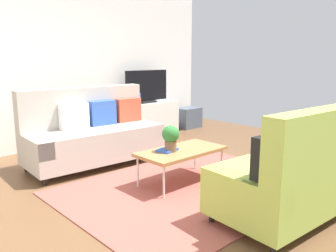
{
  "coord_description": "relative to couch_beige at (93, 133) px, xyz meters",
  "views": [
    {
      "loc": [
        -2.7,
        -2.83,
        1.53
      ],
      "look_at": [
        0.28,
        0.38,
        0.65
      ],
      "focal_mm": 36.78,
      "sensor_mm": 36.0,
      "label": 1
    }
  ],
  "objects": [
    {
      "name": "vase_0",
      "position": [
        1.24,
        1.06,
        0.27
      ],
      "size": [
        0.13,
        0.13,
        0.16
      ],
      "primitive_type": "cylinder",
      "color": "#4C72B2",
      "rests_on": "tv_console"
    },
    {
      "name": "ground_plane",
      "position": [
        0.21,
        -1.45,
        -0.45
      ],
      "size": [
        7.68,
        7.68,
        0.0
      ],
      "primitive_type": "plane",
      "color": "brown"
    },
    {
      "name": "couch_green",
      "position": [
        0.66,
        -2.84,
        -0.01
      ],
      "size": [
        1.96,
        0.98,
        1.1
      ],
      "rotation": [
        0.0,
        0.0,
        -0.08
      ],
      "color": "#A3BC4C",
      "rests_on": "ground_plane"
    },
    {
      "name": "storage_trunk",
      "position": [
        2.92,
        0.91,
        -0.23
      ],
      "size": [
        0.52,
        0.4,
        0.44
      ],
      "primitive_type": "cube",
      "color": "#4C5666",
      "rests_on": "ground_plane"
    },
    {
      "name": "vase_1",
      "position": [
        1.43,
        1.06,
        0.28
      ],
      "size": [
        0.13,
        0.13,
        0.18
      ],
      "primitive_type": "cylinder",
      "color": "silver",
      "rests_on": "tv_console"
    },
    {
      "name": "tv",
      "position": [
        1.82,
        0.99,
        0.5
      ],
      "size": [
        1.0,
        0.2,
        0.64
      ],
      "color": "black",
      "rests_on": "tv_console"
    },
    {
      "name": "coffee_table",
      "position": [
        0.38,
        -1.42,
        -0.06
      ],
      "size": [
        1.1,
        0.56,
        0.42
      ],
      "color": "#9E7042",
      "rests_on": "ground_plane"
    },
    {
      "name": "tv_console",
      "position": [
        1.82,
        1.01,
        -0.13
      ],
      "size": [
        1.4,
        0.44,
        0.64
      ],
      "primitive_type": "cube",
      "color": "silver",
      "rests_on": "ground_plane"
    },
    {
      "name": "wall_far",
      "position": [
        0.21,
        1.35,
        1.0
      ],
      "size": [
        6.4,
        0.12,
        2.9
      ],
      "primitive_type": "cube",
      "color": "white",
      "rests_on": "ground_plane"
    },
    {
      "name": "couch_beige",
      "position": [
        0.0,
        0.0,
        0.0
      ],
      "size": [
        1.94,
        0.94,
        1.1
      ],
      "rotation": [
        0.0,
        0.0,
        3.09
      ],
      "color": "#B2ADA3",
      "rests_on": "ground_plane"
    },
    {
      "name": "bottle_0",
      "position": [
        1.62,
        0.97,
        0.29
      ],
      "size": [
        0.05,
        0.05,
        0.21
      ],
      "primitive_type": "cylinder",
      "color": "#3359B2",
      "rests_on": "tv_console"
    },
    {
      "name": "table_book_0",
      "position": [
        0.21,
        -1.35,
        -0.02
      ],
      "size": [
        0.27,
        0.23,
        0.03
      ],
      "primitive_type": "cube",
      "rotation": [
        0.0,
        0.0,
        0.22
      ],
      "color": "#3359B2",
      "rests_on": "coffee_table"
    },
    {
      "name": "area_rug",
      "position": [
        0.33,
        -1.62,
        -0.45
      ],
      "size": [
        2.9,
        2.2,
        0.01
      ],
      "primitive_type": "cube",
      "color": "#9E4C42",
      "rests_on": "ground_plane"
    },
    {
      "name": "potted_plant",
      "position": [
        0.24,
        -1.38,
        0.15
      ],
      "size": [
        0.21,
        0.21,
        0.32
      ],
      "color": "brown",
      "rests_on": "coffee_table"
    }
  ]
}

